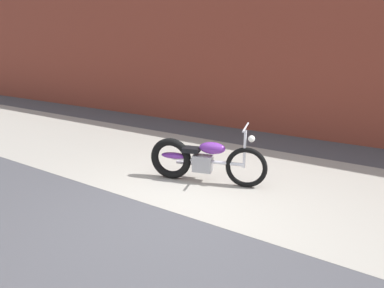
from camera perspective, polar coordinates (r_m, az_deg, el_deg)
ground_plane at (r=4.59m, az=-2.37°, el=-12.16°), size 80.00×80.00×0.00m
sidewalk_slab at (r=5.97m, az=7.27°, el=-5.21°), size 36.00×3.50×0.01m
brick_building_wall at (r=8.81m, az=18.07°, el=17.79°), size 36.00×0.50×5.02m
motorcycle_purple at (r=5.47m, az=1.11°, el=-2.72°), size 1.96×0.78×1.03m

